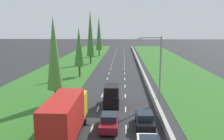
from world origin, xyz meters
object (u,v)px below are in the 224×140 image
at_px(poplar_tree_second, 54,54).
at_px(poplar_tree_fifth, 99,33).
at_px(poplar_tree_fourth, 90,33).
at_px(maroon_sedan_centre_lane_third, 109,121).
at_px(black_van_centre_lane, 112,95).
at_px(red_box_truck_left_lane, 66,117).
at_px(black_sedan_right_lane, 145,120).
at_px(street_light_mast, 158,65).
at_px(poplar_tree_third, 79,47).

relative_size(poplar_tree_second, poplar_tree_fifth, 0.83).
relative_size(poplar_tree_second, poplar_tree_fourth, 0.78).
bearing_deg(poplar_tree_fifth, maroon_sedan_centre_lane_third, -83.32).
bearing_deg(maroon_sedan_centre_lane_third, poplar_tree_fifth, 96.68).
height_order(black_van_centre_lane, poplar_tree_second, poplar_tree_second).
bearing_deg(red_box_truck_left_lane, maroon_sedan_centre_lane_third, 33.97).
relative_size(black_sedan_right_lane, poplar_tree_second, 0.39).
xyz_separation_m(poplar_tree_second, poplar_tree_fourth, (-0.31, 36.63, 1.64)).
xyz_separation_m(poplar_tree_fourth, poplar_tree_fifth, (0.51, 18.58, -0.45)).
relative_size(black_sedan_right_lane, red_box_truck_left_lane, 0.48).
distance_m(black_van_centre_lane, red_box_truck_left_lane, 10.51).
distance_m(black_sedan_right_lane, poplar_tree_fifth, 63.35).
relative_size(black_sedan_right_lane, street_light_mast, 0.50).
relative_size(maroon_sedan_centre_lane_third, poplar_tree_fourth, 0.30).
distance_m(maroon_sedan_centre_lane_third, red_box_truck_left_lane, 4.75).
xyz_separation_m(black_sedan_right_lane, poplar_tree_fourth, (-11.45, 43.40, 7.69)).
height_order(black_sedan_right_lane, red_box_truck_left_lane, red_box_truck_left_lane).
bearing_deg(black_sedan_right_lane, red_box_truck_left_lane, -157.04).
distance_m(black_van_centre_lane, black_sedan_right_lane, 7.67).
height_order(poplar_tree_second, street_light_mast, poplar_tree_second).
distance_m(black_sedan_right_lane, street_light_mast, 9.64).
distance_m(poplar_tree_fifth, street_light_mast, 55.43).
bearing_deg(poplar_tree_fourth, maroon_sedan_centre_lane_third, -79.90).
distance_m(red_box_truck_left_lane, poplar_tree_fourth, 47.13).
bearing_deg(poplar_tree_fifth, red_box_truck_left_lane, -86.87).
relative_size(black_sedan_right_lane, poplar_tree_fifth, 0.32).
distance_m(poplar_tree_third, poplar_tree_fifth, 36.60).
relative_size(red_box_truck_left_lane, poplar_tree_fourth, 0.63).
xyz_separation_m(maroon_sedan_centre_lane_third, poplar_tree_fourth, (-7.84, 43.99, 7.69)).
bearing_deg(poplar_tree_fifth, poplar_tree_fourth, -91.57).
distance_m(maroon_sedan_centre_lane_third, poplar_tree_third, 27.66).
bearing_deg(red_box_truck_left_lane, poplar_tree_second, 110.77).
distance_m(black_sedan_right_lane, red_box_truck_left_lane, 8.13).
height_order(red_box_truck_left_lane, poplar_tree_fourth, poplar_tree_fourth).
relative_size(black_van_centre_lane, poplar_tree_second, 0.42).
xyz_separation_m(black_sedan_right_lane, poplar_tree_third, (-11.36, 25.43, 5.31)).
bearing_deg(poplar_tree_fifth, poplar_tree_third, -90.65).
bearing_deg(poplar_tree_fourth, black_sedan_right_lane, -75.22).
xyz_separation_m(maroon_sedan_centre_lane_third, poplar_tree_fifth, (-7.33, 62.57, 7.24)).
bearing_deg(maroon_sedan_centre_lane_third, poplar_tree_second, 135.62).
relative_size(maroon_sedan_centre_lane_third, poplar_tree_third, 0.44).
height_order(poplar_tree_third, street_light_mast, poplar_tree_third).
height_order(black_van_centre_lane, black_sedan_right_lane, black_van_centre_lane).
distance_m(black_van_centre_lane, street_light_mast, 7.34).
xyz_separation_m(black_van_centre_lane, poplar_tree_third, (-7.65, 18.75, 4.73)).
xyz_separation_m(maroon_sedan_centre_lane_third, poplar_tree_third, (-7.74, 26.02, 5.31)).
bearing_deg(black_van_centre_lane, maroon_sedan_centre_lane_third, -89.23).
distance_m(maroon_sedan_centre_lane_third, street_light_mast, 11.54).
xyz_separation_m(black_van_centre_lane, street_light_mast, (6.07, 1.55, 3.83)).
bearing_deg(black_van_centre_lane, black_sedan_right_lane, -60.98).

